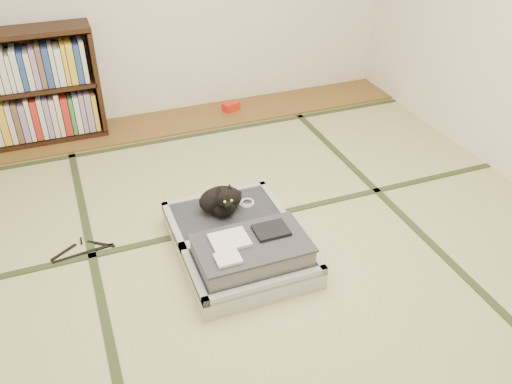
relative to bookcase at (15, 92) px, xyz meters
name	(u,v)px	position (x,y,z in m)	size (l,w,h in m)	color
floor	(269,258)	(1.31, -2.07, -0.45)	(4.50, 4.50, 0.00)	tan
wood_strip	(185,120)	(1.31, -0.07, -0.44)	(4.00, 0.50, 0.02)	brown
red_item	(231,106)	(1.76, -0.04, -0.40)	(0.15, 0.09, 0.07)	red
room_shell	(273,13)	(1.31, -2.07, 1.01)	(4.50, 4.50, 4.50)	white
tatami_borders	(241,213)	(1.31, -1.58, -0.45)	(4.00, 4.50, 0.01)	#2D381E
bookcase	(15,92)	(0.00, 0.00, 0.00)	(1.28, 0.29, 0.92)	black
suitcase	(241,244)	(1.16, -2.00, -0.35)	(0.72, 0.96, 0.28)	#AAAAAF
cat	(222,200)	(1.14, -1.71, -0.22)	(0.32, 0.32, 0.26)	black
cable_coil	(247,203)	(1.32, -1.67, -0.30)	(0.10, 0.10, 0.02)	white
hanger	(83,250)	(0.27, -1.60, -0.44)	(0.39, 0.20, 0.01)	black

